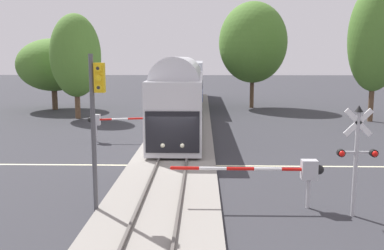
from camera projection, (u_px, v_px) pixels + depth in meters
name	position (u px, v px, depth m)	size (l,w,h in m)	color
ground_plane	(172.00, 165.00, 21.81)	(220.00, 220.00, 0.00)	#333338
road_centre_stripe	(172.00, 165.00, 21.81)	(44.00, 0.20, 0.01)	beige
railway_track	(172.00, 164.00, 21.79)	(4.40, 80.00, 0.32)	gray
commuter_train	(186.00, 86.00, 40.19)	(3.04, 40.71, 5.16)	silver
crossing_gate_near	(293.00, 171.00, 15.49)	(5.58, 0.40, 1.80)	#B7B7BC
crossing_signal_mast	(357.00, 150.00, 14.50)	(1.36, 0.44, 3.88)	#B2B2B7
crossing_gate_far	(106.00, 120.00, 27.69)	(5.87, 0.40, 1.80)	#B7B7BC
traffic_signal_median	(96.00, 109.00, 14.54)	(0.53, 0.38, 5.58)	#4C4C51
oak_behind_train	(76.00, 56.00, 37.68)	(4.43, 4.43, 9.24)	brown
pine_left_background	(53.00, 65.00, 44.31)	(7.36, 7.36, 7.35)	#4C3828
elm_centre_background	(253.00, 43.00, 45.55)	(7.24, 7.24, 11.26)	brown
maple_right_background	(375.00, 38.00, 35.66)	(4.43, 4.43, 11.53)	brown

